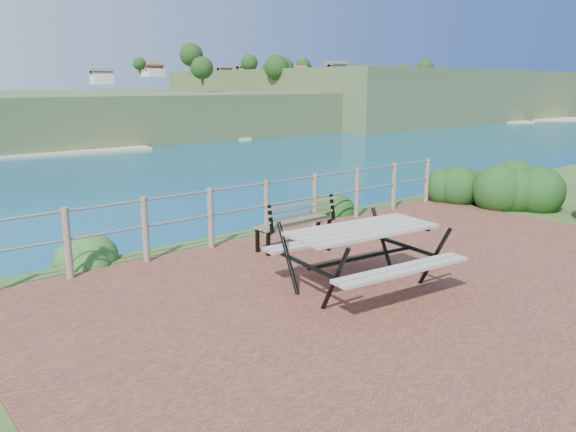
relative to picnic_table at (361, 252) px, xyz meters
name	(u,v)px	position (x,y,z in m)	size (l,w,h in m)	color
ground	(421,288)	(0.66, -0.48, -0.53)	(10.00, 7.00, 0.12)	brown
safety_railing	(267,205)	(0.66, 2.87, 0.05)	(9.40, 0.10, 1.00)	#6B5B4C
distant_bay	(297,93)	(173.73, 202.12, -2.05)	(290.00, 232.36, 24.00)	#3B552A
picnic_table	(361,252)	(0.00, 0.00, 0.00)	(2.04, 1.69, 0.82)	gray
park_bench	(295,215)	(0.63, 2.07, 0.02)	(1.46, 0.39, 0.82)	brown
shrub_right_front	(514,208)	(6.29, 1.28, -0.53)	(1.34, 1.34, 1.90)	#123C14
shrub_right_edge	(450,201)	(5.86, 2.61, -0.53)	(1.15, 1.15, 1.65)	#123C14
shrub_lip_west	(82,263)	(-2.41, 3.48, -0.53)	(0.81, 0.81, 0.57)	#1F5321
shrub_lip_east	(334,212)	(3.03, 3.56, -0.53)	(0.82, 0.82, 0.57)	#123C14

